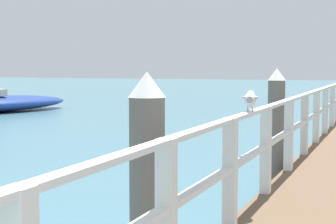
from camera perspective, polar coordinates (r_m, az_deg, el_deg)
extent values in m
cube|color=silver|center=(3.91, -0.17, -10.31)|extent=(0.12, 0.12, 1.05)
cube|color=silver|center=(5.42, 6.19, -6.12)|extent=(0.12, 0.12, 1.05)
cube|color=silver|center=(6.98, 9.69, -3.73)|extent=(0.12, 0.12, 1.05)
cube|color=silver|center=(8.57, 11.90, -2.22)|extent=(0.12, 0.12, 1.05)
cube|color=silver|center=(10.16, 13.42, -1.18)|extent=(0.12, 0.12, 1.05)
cube|color=silver|center=(11.77, 14.52, -0.42)|extent=(0.12, 0.12, 1.05)
cube|color=silver|center=(13.38, 15.35, 0.16)|extent=(0.12, 0.12, 1.05)
cube|color=silver|center=(14.99, 16.01, 0.61)|extent=(0.12, 0.12, 1.05)
cube|color=silver|center=(10.13, 13.47, 1.67)|extent=(0.10, 19.51, 0.04)
cube|color=silver|center=(10.16, 13.42, -0.88)|extent=(0.10, 19.51, 0.04)
cylinder|color=#6B6056|center=(4.58, -2.08, -9.66)|extent=(0.28, 0.28, 1.77)
cone|color=white|center=(4.44, -2.12, 2.76)|extent=(0.29, 0.29, 0.20)
cylinder|color=#6B6056|center=(9.66, 10.68, -2.15)|extent=(0.28, 0.28, 1.77)
cone|color=white|center=(9.60, 10.77, 3.70)|extent=(0.29, 0.29, 0.20)
ellipsoid|color=white|center=(6.10, 8.17, 1.23)|extent=(0.18, 0.30, 0.15)
sphere|color=white|center=(6.27, 8.22, 1.73)|extent=(0.09, 0.09, 0.09)
cone|color=gold|center=(6.33, 8.24, 1.76)|extent=(0.03, 0.05, 0.02)
cone|color=#939399|center=(5.93, 8.13, 1.23)|extent=(0.08, 0.09, 0.07)
ellipsoid|color=#939399|center=(6.10, 8.18, 1.47)|extent=(0.22, 0.25, 0.04)
cylinder|color=tan|center=(6.09, 7.93, 0.29)|extent=(0.01, 0.01, 0.05)
cylinder|color=tan|center=(6.09, 8.39, 0.28)|extent=(0.01, 0.01, 0.05)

